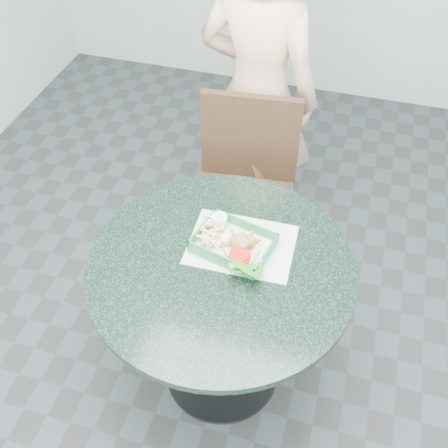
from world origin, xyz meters
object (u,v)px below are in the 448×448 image
(sauce_ramekin, at_px, (213,226))
(dining_chair, at_px, (243,180))
(food_basket, at_px, (233,249))
(cafe_table, at_px, (221,295))
(crab_sandwich, at_px, (243,246))
(diner_person, at_px, (258,82))

(sauce_ramekin, bearing_deg, dining_chair, 93.01)
(food_basket, height_order, sauce_ramekin, sauce_ramekin)
(cafe_table, bearing_deg, dining_chair, 98.05)
(dining_chair, height_order, crab_sandwich, dining_chair)
(dining_chair, xyz_separation_m, sauce_ramekin, (0.03, -0.58, 0.27))
(dining_chair, height_order, diner_person, diner_person)
(dining_chair, bearing_deg, cafe_table, -87.57)
(diner_person, bearing_deg, cafe_table, 105.41)
(dining_chair, relative_size, diner_person, 0.52)
(diner_person, distance_m, sauce_ramekin, 0.88)
(diner_person, height_order, food_basket, diner_person)
(dining_chair, height_order, food_basket, dining_chair)
(food_basket, xyz_separation_m, sauce_ramekin, (-0.09, 0.06, 0.03))
(cafe_table, height_order, crab_sandwich, crab_sandwich)
(cafe_table, relative_size, dining_chair, 1.03)
(crab_sandwich, relative_size, sauce_ramekin, 2.09)
(crab_sandwich, height_order, sauce_ramekin, crab_sandwich)
(dining_chair, xyz_separation_m, food_basket, (0.12, -0.63, 0.23))
(food_basket, height_order, crab_sandwich, crab_sandwich)
(diner_person, bearing_deg, sauce_ramekin, 101.78)
(diner_person, bearing_deg, crab_sandwich, 109.42)
(dining_chair, distance_m, diner_person, 0.47)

